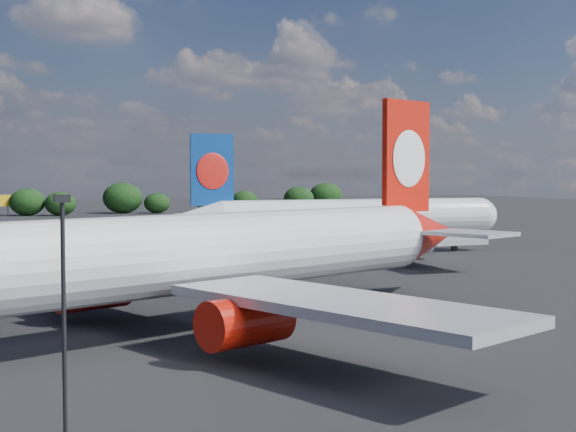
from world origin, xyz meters
name	(u,v)px	position (x,y,z in m)	size (l,w,h in m)	color
qantas_airliner	(232,253)	(12.77, 14.63, 5.31)	(52.02, 49.98, 17.45)	silver
china_southern_airliner	(346,219)	(44.21, 55.78, 4.89)	(49.19, 46.80, 16.05)	silver
apron_lamp_post	(64,321)	(-2.79, -10.48, 5.76)	(0.55, 0.30, 10.23)	black
billboard_yellow	(8,201)	(12.00, 182.00, 3.87)	(5.00, 0.30, 5.50)	yellow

